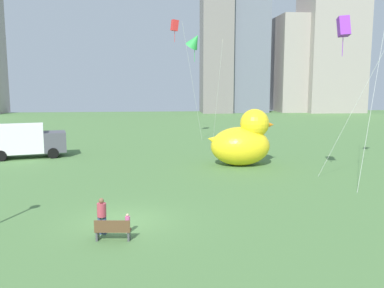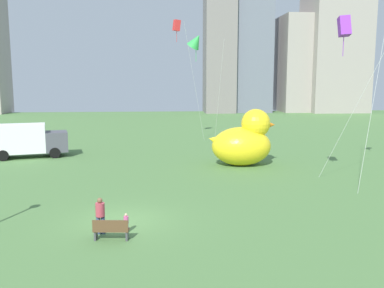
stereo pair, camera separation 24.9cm
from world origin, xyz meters
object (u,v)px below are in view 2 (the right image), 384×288
(giant_inflatable_duck, at_px, (244,142))
(kite_purple, at_px, (344,27))
(box_truck, at_px, (26,141))
(kite_green, at_px, (196,41))
(person_child, at_px, (126,222))
(park_bench, at_px, (111,229))
(kite_red, at_px, (177,26))
(person_adult, at_px, (100,214))

(giant_inflatable_duck, height_order, kite_purple, kite_purple)
(box_truck, distance_m, kite_purple, 26.40)
(kite_green, bearing_deg, person_child, -104.26)
(park_bench, xyz_separation_m, kite_green, (5.18, 19.08, 9.27))
(kite_red, bearing_deg, kite_green, -82.80)
(box_truck, relative_size, kite_red, 0.53)
(giant_inflatable_duck, xyz_separation_m, kite_purple, (4.22, -7.48, 7.68))
(park_bench, relative_size, person_adult, 0.94)
(giant_inflatable_duck, height_order, box_truck, giant_inflatable_duck)
(kite_purple, height_order, kite_red, kite_red)
(kite_purple, bearing_deg, giant_inflatable_duck, 119.42)
(person_adult, relative_size, person_child, 1.85)
(kite_green, bearing_deg, giant_inflatable_duck, -51.13)
(kite_green, bearing_deg, box_truck, 177.67)
(person_adult, bearing_deg, giant_inflatable_duck, 57.42)
(kite_red, bearing_deg, giant_inflatable_duck, -71.50)
(person_adult, bearing_deg, kite_red, 80.67)
(box_truck, distance_m, kite_green, 16.65)
(person_adult, distance_m, box_truck, 20.78)
(box_truck, bearing_deg, kite_purple, -29.03)
(kite_red, bearing_deg, person_child, -97.14)
(person_adult, distance_m, kite_red, 30.12)
(person_child, height_order, box_truck, box_truck)
(box_truck, xyz_separation_m, kite_red, (13.25, 8.74, 10.61))
(person_adult, xyz_separation_m, kite_red, (4.53, 27.60, 11.18))
(park_bench, height_order, person_child, park_bench)
(park_bench, bearing_deg, person_child, 57.04)
(kite_green, xyz_separation_m, kite_red, (-1.18, 9.33, 2.32))
(kite_red, bearing_deg, box_truck, -146.59)
(person_adult, height_order, kite_green, kite_green)
(person_child, xyz_separation_m, kite_green, (4.63, 18.23, 9.26))
(kite_green, bearing_deg, kite_purple, -56.98)
(giant_inflatable_duck, height_order, kite_green, kite_green)
(person_adult, xyz_separation_m, kite_purple, (13.26, 6.66, 8.66))
(kite_purple, bearing_deg, park_bench, -149.59)
(person_child, bearing_deg, park_bench, -122.96)
(park_bench, height_order, kite_red, kite_red)
(giant_inflatable_duck, distance_m, kite_red, 17.48)
(park_bench, height_order, person_adult, person_adult)
(giant_inflatable_duck, bearing_deg, person_child, -119.43)
(kite_purple, bearing_deg, kite_red, 112.62)
(giant_inflatable_duck, xyz_separation_m, box_truck, (-17.76, 4.71, -0.40))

